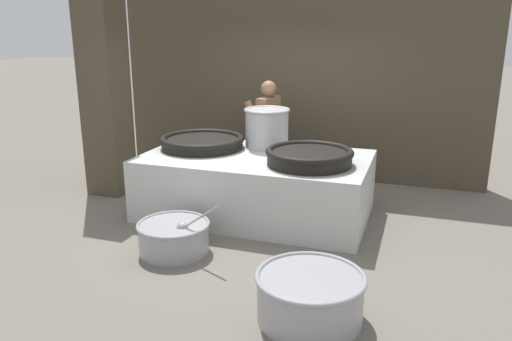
% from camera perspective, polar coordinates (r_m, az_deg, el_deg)
% --- Properties ---
extents(ground_plane, '(60.00, 60.00, 0.00)m').
position_cam_1_polar(ground_plane, '(6.78, 0.00, -4.93)').
color(ground_plane, slate).
extents(back_wall, '(6.08, 0.24, 3.34)m').
position_cam_1_polar(back_wall, '(8.35, 4.66, 10.79)').
color(back_wall, '#4C4233').
rests_on(back_wall, ground_plane).
extents(support_pillar, '(0.54, 0.54, 3.34)m').
position_cam_1_polar(support_pillar, '(7.66, -16.95, 9.70)').
color(support_pillar, '#4C4233').
rests_on(support_pillar, ground_plane).
extents(hearth_platform, '(2.94, 1.69, 0.81)m').
position_cam_1_polar(hearth_platform, '(6.64, 0.00, -1.67)').
color(hearth_platform, silver).
rests_on(hearth_platform, ground_plane).
extents(giant_wok_near, '(1.17, 1.17, 0.17)m').
position_cam_1_polar(giant_wok_near, '(6.97, -6.17, 3.29)').
color(giant_wok_near, black).
rests_on(giant_wok_near, hearth_platform).
extents(giant_wok_far, '(1.08, 1.08, 0.20)m').
position_cam_1_polar(giant_wok_far, '(6.12, 6.12, 1.66)').
color(giant_wok_far, black).
rests_on(giant_wok_far, hearth_platform).
extents(stock_pot, '(0.64, 0.64, 0.55)m').
position_cam_1_polar(stock_pot, '(6.95, 1.25, 4.98)').
color(stock_pot, '#B7B7BC').
rests_on(stock_pot, hearth_platform).
extents(cook, '(0.45, 0.65, 1.67)m').
position_cam_1_polar(cook, '(7.59, 1.36, 4.47)').
color(cook, '#8C6647').
rests_on(cook, ground_plane).
extents(prep_bowl_vegetables, '(1.04, 0.81, 0.68)m').
position_cam_1_polar(prep_bowl_vegetables, '(5.67, -9.36, -7.35)').
color(prep_bowl_vegetables, '#9E9EA3').
rests_on(prep_bowl_vegetables, ground_plane).
extents(prep_bowl_meat, '(0.95, 0.95, 0.42)m').
position_cam_1_polar(prep_bowl_meat, '(4.40, 6.19, -13.93)').
color(prep_bowl_meat, '#9E9EA3').
rests_on(prep_bowl_meat, ground_plane).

